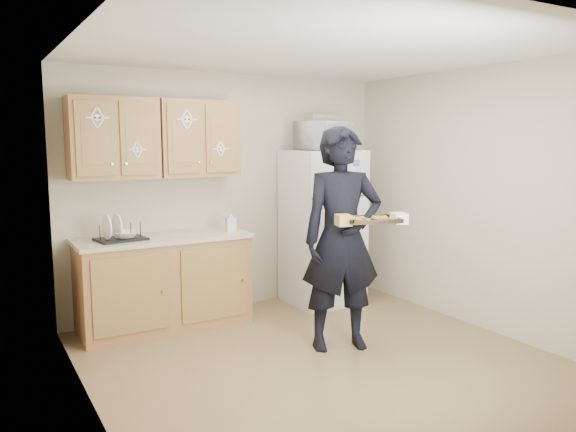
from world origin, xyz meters
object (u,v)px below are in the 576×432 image
Objects in this scene: baking_tray at (371,220)px; microwave at (324,136)px; dish_rack at (121,231)px; refrigerator at (322,227)px; person at (342,239)px.

microwave reaches higher than baking_tray.
refrigerator is at bearing -0.60° from dish_rack.
dish_rack is (-2.18, 0.07, -0.87)m from microwave.
dish_rack is (-1.57, 1.27, 0.02)m from person.
microwave reaches higher than dish_rack.
refrigerator is 1.40m from person.
microwave is 2.35m from dish_rack.
baking_tray is 2.29m from dish_rack.
refrigerator is 3.04× the size of microwave.
refrigerator reaches higher than baking_tray.
person reaches higher than dish_rack.
refrigerator is at bearing 80.25° from person.
refrigerator is 0.88× the size of person.
dish_rack is at bearing 179.40° from refrigerator.
microwave is at bearing -1.92° from dish_rack.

